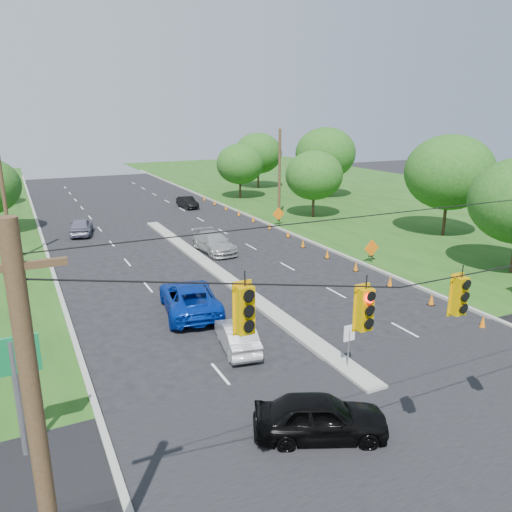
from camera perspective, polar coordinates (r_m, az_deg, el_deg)
ground at (r=18.43m, az=22.15°, el=-20.11°), size 160.00×160.00×0.00m
cross_street at (r=18.43m, az=22.15°, el=-20.11°), size 160.00×14.00×0.02m
curb_left at (r=40.81m, az=-22.68°, el=-0.14°), size 0.25×110.00×0.16m
curb_right at (r=46.31m, az=2.99°, el=2.93°), size 0.25×110.00×0.16m
median at (r=34.28m, az=-4.53°, el=-1.85°), size 1.00×34.00×0.18m
median_sign at (r=21.44m, az=10.59°, el=-9.23°), size 0.55×0.06×2.05m
signal_span at (r=15.52m, az=26.69°, el=-6.72°), size 25.60×0.32×9.00m
utility_pole_far_left at (r=39.85m, az=-26.82°, el=5.66°), size 0.28×0.28×9.00m
utility_pole_far_right at (r=50.99m, az=2.70°, el=9.28°), size 0.28×0.28×9.00m
cone_1 at (r=27.92m, az=24.50°, el=-6.83°), size 0.32×0.32×0.70m
cone_2 at (r=30.05m, az=19.42°, el=-4.67°), size 0.32×0.32×0.70m
cone_3 at (r=32.42m, az=15.07°, el=-2.79°), size 0.32×0.32×0.70m
cone_4 at (r=34.98m, az=11.35°, el=-1.16°), size 0.32×0.32×0.70m
cone_5 at (r=37.69m, az=8.15°, el=0.25°), size 0.32×0.32×0.70m
cone_6 at (r=40.52m, az=5.39°, el=1.47°), size 0.32×0.32×0.70m
cone_7 at (r=43.73m, az=3.68°, el=2.60°), size 0.32×0.32×0.70m
cone_8 at (r=46.72m, az=1.55°, el=3.50°), size 0.32×0.32×0.70m
cone_9 at (r=49.78m, az=-0.32°, el=4.29°), size 0.32×0.32×0.70m
cone_10 at (r=52.89m, az=-1.97°, el=4.99°), size 0.32×0.32×0.70m
cone_11 at (r=56.05m, az=-3.45°, el=5.60°), size 0.32×0.32×0.70m
cone_12 at (r=59.25m, az=-4.76°, el=6.14°), size 0.32×0.32×0.70m
cone_13 at (r=62.47m, az=-5.95°, el=6.63°), size 0.32×0.32×0.70m
work_sign_1 at (r=36.78m, az=13.06°, el=0.80°), size 1.27×0.58×1.37m
work_sign_2 at (r=48.12m, az=2.58°, el=4.77°), size 1.27×0.58×1.37m
tree_8 at (r=46.44m, az=21.23°, el=8.90°), size 7.56×7.56×8.82m
tree_9 at (r=51.93m, az=6.66°, el=9.14°), size 5.88×5.88×6.86m
tree_10 at (r=64.50m, az=7.95°, el=11.54°), size 7.56×7.56×8.82m
tree_11 at (r=72.05m, az=0.25°, el=11.66°), size 6.72×6.72×7.84m
tree_12 at (r=63.25m, az=-1.84°, el=10.47°), size 5.88×5.88×6.86m
black_sedan at (r=17.61m, az=7.38°, el=-17.75°), size 4.84×3.49×1.53m
white_sedan at (r=23.22m, az=-2.18°, el=-9.12°), size 2.04×4.11×1.29m
blue_pickup at (r=27.42m, az=-7.60°, el=-4.76°), size 3.71×6.41×1.68m
silver_car_far at (r=39.08m, az=-4.83°, el=1.55°), size 2.35×5.31×1.52m
silver_car_oncoming at (r=47.12m, az=-19.36°, el=3.20°), size 2.71×4.72×1.51m
dark_car_receding at (r=57.89m, az=-7.86°, el=6.11°), size 1.55×3.97×1.29m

